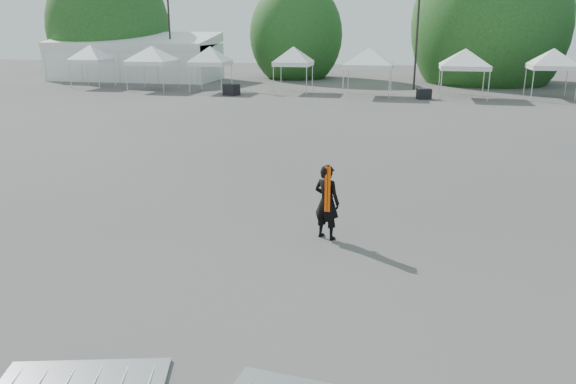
# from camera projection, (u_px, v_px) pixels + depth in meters

# --- Properties ---
(ground) EXTENTS (120.00, 120.00, 0.00)m
(ground) POSITION_uv_depth(u_px,v_px,m) (290.00, 222.00, 14.39)
(ground) COLOR #474442
(ground) RESTS_ON ground
(marquee) EXTENTS (15.00, 6.25, 4.23)m
(marquee) POSITION_uv_depth(u_px,v_px,m) (135.00, 58.00, 51.09)
(marquee) COLOR white
(marquee) RESTS_ON ground
(light_pole_west) EXTENTS (0.60, 0.25, 10.30)m
(light_pole_west) POSITION_uv_depth(u_px,v_px,m) (169.00, 14.00, 48.24)
(light_pole_west) COLOR black
(light_pole_west) RESTS_ON ground
(light_pole_east) EXTENTS (0.60, 0.25, 9.80)m
(light_pole_east) POSITION_uv_depth(u_px,v_px,m) (418.00, 16.00, 42.15)
(light_pole_east) COLOR black
(light_pole_east) RESTS_ON ground
(tree_far_w) EXTENTS (4.80, 4.80, 7.30)m
(tree_far_w) POSITION_uv_depth(u_px,v_px,m) (109.00, 28.00, 53.98)
(tree_far_w) COLOR #382314
(tree_far_w) RESTS_ON ground
(tree_mid_w) EXTENTS (4.16, 4.16, 6.33)m
(tree_mid_w) POSITION_uv_depth(u_px,v_px,m) (296.00, 35.00, 52.34)
(tree_mid_w) COLOR #382314
(tree_mid_w) RESTS_ON ground
(tree_mid_e) EXTENTS (5.12, 5.12, 7.79)m
(tree_mid_e) POSITION_uv_depth(u_px,v_px,m) (490.00, 25.00, 47.67)
(tree_mid_e) COLOR #382314
(tree_mid_e) RESTS_ON ground
(tent_a) EXTENTS (3.79, 3.79, 3.88)m
(tent_a) POSITION_uv_depth(u_px,v_px,m) (90.00, 48.00, 44.80)
(tent_a) COLOR silver
(tent_a) RESTS_ON ground
(tent_b) EXTENTS (4.48, 4.48, 3.88)m
(tent_b) POSITION_uv_depth(u_px,v_px,m) (152.00, 49.00, 42.78)
(tent_b) COLOR silver
(tent_b) RESTS_ON ground
(tent_c) EXTENTS (3.80, 3.80, 3.88)m
(tent_c) POSITION_uv_depth(u_px,v_px,m) (210.00, 50.00, 41.73)
(tent_c) COLOR silver
(tent_c) RESTS_ON ground
(tent_d) EXTENTS (3.78, 3.78, 3.88)m
(tent_d) POSITION_uv_depth(u_px,v_px,m) (293.00, 50.00, 41.46)
(tent_d) COLOR silver
(tent_d) RESTS_ON ground
(tent_e) EXTENTS (4.71, 4.71, 3.88)m
(tent_e) POSITION_uv_depth(u_px,v_px,m) (369.00, 52.00, 39.17)
(tent_e) COLOR silver
(tent_e) RESTS_ON ground
(tent_f) EXTENTS (4.58, 4.58, 3.88)m
(tent_f) POSITION_uv_depth(u_px,v_px,m) (466.00, 52.00, 37.98)
(tent_f) COLOR silver
(tent_f) RESTS_ON ground
(tent_g) EXTENTS (4.18, 4.18, 3.88)m
(tent_g) POSITION_uv_depth(u_px,v_px,m) (554.00, 52.00, 38.14)
(tent_g) COLOR silver
(tent_g) RESTS_ON ground
(man) EXTENTS (0.77, 0.66, 1.79)m
(man) POSITION_uv_depth(u_px,v_px,m) (327.00, 202.00, 13.08)
(man) COLOR black
(man) RESTS_ON ground
(crate_west) EXTENTS (1.24, 1.12, 0.79)m
(crate_west) POSITION_uv_depth(u_px,v_px,m) (231.00, 90.00, 40.15)
(crate_west) COLOR black
(crate_west) RESTS_ON ground
(crate_mid) EXTENTS (1.06, 0.91, 0.71)m
(crate_mid) POSITION_uv_depth(u_px,v_px,m) (424.00, 94.00, 38.10)
(crate_mid) COLOR black
(crate_mid) RESTS_ON ground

